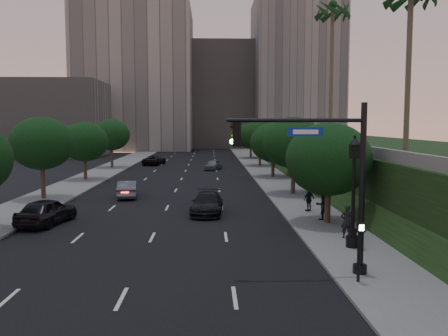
{
  "coord_description": "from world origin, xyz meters",
  "views": [
    {
      "loc": [
        3.12,
        -20.27,
        6.19
      ],
      "look_at": [
        3.96,
        7.02,
        3.6
      ],
      "focal_mm": 38.0,
      "sensor_mm": 36.0,
      "label": 1
    }
  ],
  "objects_px": {
    "sedan_near_left": "(47,211)",
    "pedestrian_c": "(309,199)",
    "pedestrian_a": "(347,221)",
    "traffic_signal_mast": "(335,187)",
    "sedan_far_left": "(154,160)",
    "sedan_far_right": "(213,165)",
    "pedestrian_b": "(323,205)",
    "sedan_near_right": "(207,203)",
    "street_lamp": "(353,197)",
    "sedan_mid_left": "(127,189)"
  },
  "relations": [
    {
      "from": "traffic_signal_mast",
      "to": "sedan_mid_left",
      "type": "relative_size",
      "value": 1.6
    },
    {
      "from": "traffic_signal_mast",
      "to": "sedan_far_left",
      "type": "distance_m",
      "value": 53.53
    },
    {
      "from": "sedan_far_right",
      "to": "pedestrian_c",
      "type": "distance_m",
      "value": 31.12
    },
    {
      "from": "pedestrian_a",
      "to": "sedan_near_right",
      "type": "bearing_deg",
      "value": -45.49
    },
    {
      "from": "sedan_far_left",
      "to": "pedestrian_b",
      "type": "bearing_deg",
      "value": 122.61
    },
    {
      "from": "sedan_near_left",
      "to": "sedan_near_right",
      "type": "bearing_deg",
      "value": -151.06
    },
    {
      "from": "street_lamp",
      "to": "pedestrian_a",
      "type": "xyz_separation_m",
      "value": [
        0.26,
        1.89,
        -1.6
      ]
    },
    {
      "from": "sedan_near_left",
      "to": "sedan_far_left",
      "type": "relative_size",
      "value": 0.95
    },
    {
      "from": "sedan_far_right",
      "to": "pedestrian_b",
      "type": "bearing_deg",
      "value": -60.56
    },
    {
      "from": "sedan_mid_left",
      "to": "sedan_near_right",
      "type": "height_order",
      "value": "sedan_near_right"
    },
    {
      "from": "sedan_near_left",
      "to": "pedestrian_a",
      "type": "bearing_deg",
      "value": 176.71
    },
    {
      "from": "traffic_signal_mast",
      "to": "sedan_far_right",
      "type": "bearing_deg",
      "value": 95.84
    },
    {
      "from": "street_lamp",
      "to": "sedan_near_right",
      "type": "bearing_deg",
      "value": 127.08
    },
    {
      "from": "pedestrian_b",
      "to": "pedestrian_c",
      "type": "bearing_deg",
      "value": -103.03
    },
    {
      "from": "pedestrian_b",
      "to": "pedestrian_a",
      "type": "bearing_deg",
      "value": 73.86
    },
    {
      "from": "sedan_far_left",
      "to": "sedan_near_right",
      "type": "bearing_deg",
      "value": 114.05
    },
    {
      "from": "sedan_near_left",
      "to": "pedestrian_b",
      "type": "height_order",
      "value": "pedestrian_b"
    },
    {
      "from": "sedan_far_right",
      "to": "pedestrian_b",
      "type": "height_order",
      "value": "pedestrian_b"
    },
    {
      "from": "pedestrian_c",
      "to": "sedan_far_left",
      "type": "bearing_deg",
      "value": -102.79
    },
    {
      "from": "sedan_near_left",
      "to": "pedestrian_b",
      "type": "distance_m",
      "value": 17.04
    },
    {
      "from": "street_lamp",
      "to": "sedan_near_right",
      "type": "height_order",
      "value": "street_lamp"
    },
    {
      "from": "pedestrian_a",
      "to": "traffic_signal_mast",
      "type": "bearing_deg",
      "value": 69.23
    },
    {
      "from": "pedestrian_b",
      "to": "pedestrian_c",
      "type": "relative_size",
      "value": 1.16
    },
    {
      "from": "pedestrian_c",
      "to": "sedan_near_left",
      "type": "bearing_deg",
      "value": -23.33
    },
    {
      "from": "sedan_near_right",
      "to": "pedestrian_a",
      "type": "bearing_deg",
      "value": -41.8
    },
    {
      "from": "sedan_mid_left",
      "to": "sedan_far_left",
      "type": "xyz_separation_m",
      "value": [
        -1.35,
        31.01,
        -0.01
      ]
    },
    {
      "from": "sedan_mid_left",
      "to": "pedestrian_c",
      "type": "distance_m",
      "value": 15.46
    },
    {
      "from": "sedan_far_left",
      "to": "sedan_mid_left",
      "type": "bearing_deg",
      "value": 104.74
    },
    {
      "from": "sedan_far_right",
      "to": "pedestrian_c",
      "type": "relative_size",
      "value": 2.47
    },
    {
      "from": "sedan_near_right",
      "to": "pedestrian_a",
      "type": "relative_size",
      "value": 2.84
    },
    {
      "from": "traffic_signal_mast",
      "to": "pedestrian_a",
      "type": "bearing_deg",
      "value": 69.11
    },
    {
      "from": "sedan_far_left",
      "to": "sedan_near_right",
      "type": "distance_m",
      "value": 39.16
    },
    {
      "from": "sedan_near_left",
      "to": "pedestrian_b",
      "type": "relative_size",
      "value": 2.55
    },
    {
      "from": "sedan_mid_left",
      "to": "sedan_far_left",
      "type": "relative_size",
      "value": 0.86
    },
    {
      "from": "sedan_far_right",
      "to": "pedestrian_a",
      "type": "distance_m",
      "value": 38.72
    },
    {
      "from": "sedan_near_left",
      "to": "pedestrian_c",
      "type": "relative_size",
      "value": 2.97
    },
    {
      "from": "sedan_far_right",
      "to": "pedestrian_c",
      "type": "xyz_separation_m",
      "value": [
        6.36,
        -30.46,
        0.28
      ]
    },
    {
      "from": "sedan_far_left",
      "to": "sedan_far_right",
      "type": "distance_m",
      "value": 11.63
    },
    {
      "from": "street_lamp",
      "to": "pedestrian_c",
      "type": "distance_m",
      "value": 9.7
    },
    {
      "from": "sedan_far_left",
      "to": "pedestrian_a",
      "type": "xyz_separation_m",
      "value": [
        15.41,
        -45.9,
        0.33
      ]
    },
    {
      "from": "sedan_near_left",
      "to": "sedan_far_right",
      "type": "distance_m",
      "value": 35.27
    },
    {
      "from": "sedan_near_right",
      "to": "pedestrian_c",
      "type": "relative_size",
      "value": 3.07
    },
    {
      "from": "sedan_near_left",
      "to": "sedan_near_right",
      "type": "xyz_separation_m",
      "value": [
        9.77,
        3.13,
        -0.1
      ]
    },
    {
      "from": "sedan_near_left",
      "to": "pedestrian_c",
      "type": "bearing_deg",
      "value": -157.92
    },
    {
      "from": "street_lamp",
      "to": "pedestrian_b",
      "type": "bearing_deg",
      "value": 89.02
    },
    {
      "from": "sedan_far_right",
      "to": "pedestrian_c",
      "type": "height_order",
      "value": "pedestrian_c"
    },
    {
      "from": "pedestrian_b",
      "to": "sedan_far_left",
      "type": "bearing_deg",
      "value": -87.54
    },
    {
      "from": "sedan_near_right",
      "to": "pedestrian_b",
      "type": "xyz_separation_m",
      "value": [
        7.26,
        -2.81,
        0.37
      ]
    },
    {
      "from": "pedestrian_b",
      "to": "sedan_near_right",
      "type": "bearing_deg",
      "value": -39.07
    },
    {
      "from": "traffic_signal_mast",
      "to": "sedan_far_right",
      "type": "distance_m",
      "value": 44.36
    }
  ]
}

